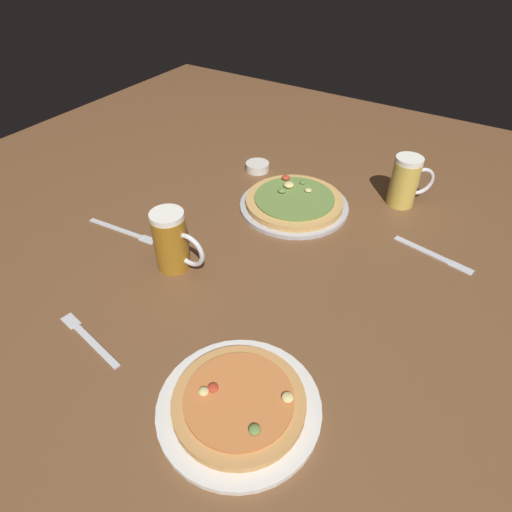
{
  "coord_description": "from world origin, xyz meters",
  "views": [
    {
      "loc": [
        0.44,
        -0.7,
        0.71
      ],
      "look_at": [
        0.0,
        0.0,
        0.02
      ],
      "focal_mm": 30.56,
      "sensor_mm": 36.0,
      "label": 1
    }
  ],
  "objects": [
    {
      "name": "pizza_plate_far",
      "position": [
        -0.04,
        0.27,
        0.02
      ],
      "size": [
        0.32,
        0.32,
        0.05
      ],
      "color": "#B2B2B7",
      "rests_on": "ground_plane"
    },
    {
      "name": "beer_mug_dark",
      "position": [
        -0.16,
        -0.12,
        0.08
      ],
      "size": [
        0.14,
        0.08,
        0.16
      ],
      "color": "#9E6619",
      "rests_on": "ground_plane"
    },
    {
      "name": "ground_plane",
      "position": [
        0.0,
        0.0,
        -0.01
      ],
      "size": [
        2.4,
        2.4,
        0.03
      ],
      "primitive_type": "cube",
      "color": "brown"
    },
    {
      "name": "pizza_plate_near",
      "position": [
        0.19,
        -0.36,
        0.02
      ],
      "size": [
        0.3,
        0.3,
        0.05
      ],
      "color": "silver",
      "rests_on": "ground_plane"
    },
    {
      "name": "ramekin_sauce",
      "position": [
        -0.25,
        0.4,
        0.01
      ],
      "size": [
        0.08,
        0.08,
        0.03
      ],
      "primitive_type": "cylinder",
      "color": "silver",
      "rests_on": "ground_plane"
    },
    {
      "name": "fork_left",
      "position": [
        -0.16,
        -0.39,
        0.0
      ],
      "size": [
        0.2,
        0.06,
        0.01
      ],
      "color": "silver",
      "rests_on": "ground_plane"
    },
    {
      "name": "fork_spare",
      "position": [
        -0.38,
        -0.08,
        0.0
      ],
      "size": [
        0.22,
        0.04,
        0.01
      ],
      "color": "silver",
      "rests_on": "ground_plane"
    },
    {
      "name": "beer_mug_amber",
      "position": [
        0.22,
        0.46,
        0.07
      ],
      "size": [
        0.11,
        0.11,
        0.15
      ],
      "color": "gold",
      "rests_on": "ground_plane"
    },
    {
      "name": "knife_right",
      "position": [
        0.37,
        0.26,
        0.0
      ],
      "size": [
        0.21,
        0.06,
        0.01
      ],
      "color": "silver",
      "rests_on": "ground_plane"
    }
  ]
}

